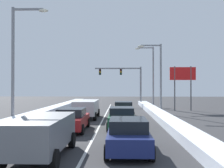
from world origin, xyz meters
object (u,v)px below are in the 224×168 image
object	(u,v)px
sedan_navy_right_lane_nearest	(128,135)
suv_gray_center_lane_nearest	(42,133)
sedan_green_right_lane_second	(122,118)
street_lamp_right_mid	(151,71)
sedan_tan_right_lane_third	(123,109)
street_lamp_right_near	(157,72)
roadside_sign_right	(183,78)
suv_silver_center_lane_third	(87,107)
street_lamp_left_mid	(18,56)
traffic_light_gantry	(126,77)
sedan_red_center_lane_second	(72,119)

from	to	relation	value
sedan_navy_right_lane_nearest	suv_gray_center_lane_nearest	distance (m)	3.79
sedan_green_right_lane_second	street_lamp_right_mid	xyz separation A→B (m)	(4.20, 18.11, 4.34)
sedan_navy_right_lane_nearest	street_lamp_right_mid	distance (m)	25.46
sedan_tan_right_lane_third	suv_gray_center_lane_nearest	xyz separation A→B (m)	(-3.62, -14.66, 0.25)
sedan_navy_right_lane_nearest	suv_gray_center_lane_nearest	world-z (taller)	suv_gray_center_lane_nearest
sedan_tan_right_lane_third	street_lamp_right_near	size ratio (longest dim) A/B	0.58
street_lamp_right_near	roadside_sign_right	xyz separation A→B (m)	(3.64, 3.50, -0.63)
sedan_green_right_lane_second	suv_silver_center_lane_third	size ratio (longest dim) A/B	0.92
street_lamp_left_mid	suv_silver_center_lane_third	bearing A→B (deg)	54.66
suv_silver_center_lane_third	suv_gray_center_lane_nearest	bearing A→B (deg)	-90.65
sedan_green_right_lane_second	suv_silver_center_lane_third	xyz separation A→B (m)	(-3.24, 5.82, 0.25)
street_lamp_right_mid	street_lamp_left_mid	bearing A→B (deg)	-122.59
traffic_light_gantry	sedan_navy_right_lane_nearest	bearing A→B (deg)	-91.25
street_lamp_right_near	traffic_light_gantry	bearing A→B (deg)	103.36
suv_silver_center_lane_third	street_lamp_right_mid	bearing A→B (deg)	58.80
sedan_green_right_lane_second	traffic_light_gantry	size ratio (longest dim) A/B	0.60
street_lamp_left_mid	roadside_sign_right	world-z (taller)	street_lamp_left_mid
sedan_red_center_lane_second	street_lamp_right_near	size ratio (longest dim) A/B	0.58
sedan_tan_right_lane_third	sedan_navy_right_lane_nearest	bearing A→B (deg)	-89.87
sedan_navy_right_lane_nearest	roadside_sign_right	world-z (taller)	roadside_sign_right
sedan_navy_right_lane_nearest	street_lamp_left_mid	size ratio (longest dim) A/B	0.52
traffic_light_gantry	sedan_red_center_lane_second	bearing A→B (deg)	-99.70
street_lamp_right_mid	suv_silver_center_lane_third	bearing A→B (deg)	-121.20
sedan_green_right_lane_second	suv_gray_center_lane_nearest	xyz separation A→B (m)	(-3.40, -7.67, 0.25)
street_lamp_left_mid	sedan_green_right_lane_second	bearing A→B (deg)	0.78
sedan_green_right_lane_second	roadside_sign_right	bearing A→B (deg)	61.37
sedan_navy_right_lane_nearest	street_lamp_right_mid	bearing A→B (deg)	80.94
sedan_green_right_lane_second	street_lamp_right_mid	distance (m)	19.09
street_lamp_right_near	street_lamp_right_mid	xyz separation A→B (m)	(0.15, 7.54, 0.45)
sedan_red_center_lane_second	roadside_sign_right	bearing A→B (deg)	54.02
sedan_red_center_lane_second	street_lamp_right_mid	xyz separation A→B (m)	(7.54, 19.22, 4.34)
sedan_green_right_lane_second	street_lamp_right_near	size ratio (longest dim) A/B	0.58
sedan_navy_right_lane_nearest	suv_gray_center_lane_nearest	xyz separation A→B (m)	(-3.65, -1.01, 0.25)
sedan_red_center_lane_second	traffic_light_gantry	bearing A→B (deg)	80.30
sedan_tan_right_lane_third	sedan_red_center_lane_second	world-z (taller)	same
traffic_light_gantry	street_lamp_right_near	size ratio (longest dim) A/B	0.98
street_lamp_right_near	street_lamp_right_mid	bearing A→B (deg)	88.83
suv_gray_center_lane_nearest	roadside_sign_right	size ratio (longest dim) A/B	0.89
sedan_red_center_lane_second	street_lamp_left_mid	bearing A→B (deg)	166.28
street_lamp_right_mid	roadside_sign_right	size ratio (longest dim) A/B	1.56
suv_gray_center_lane_nearest	sedan_red_center_lane_second	xyz separation A→B (m)	(0.06, 6.56, -0.25)
street_lamp_left_mid	roadside_sign_right	size ratio (longest dim) A/B	1.57
suv_gray_center_lane_nearest	suv_silver_center_lane_third	distance (m)	13.49
sedan_navy_right_lane_nearest	suv_silver_center_lane_third	world-z (taller)	suv_silver_center_lane_third
street_lamp_left_mid	sedan_red_center_lane_second	bearing A→B (deg)	-13.72
sedan_red_center_lane_second	street_lamp_left_mid	distance (m)	6.09
suv_gray_center_lane_nearest	roadside_sign_right	world-z (taller)	roadside_sign_right
suv_silver_center_lane_third	sedan_tan_right_lane_third	bearing A→B (deg)	18.65
sedan_red_center_lane_second	street_lamp_right_near	distance (m)	14.35
sedan_red_center_lane_second	street_lamp_right_mid	world-z (taller)	street_lamp_right_mid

